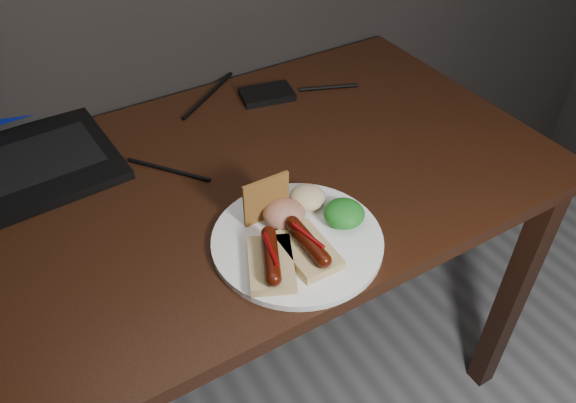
% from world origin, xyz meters
% --- Properties ---
extents(desk, '(1.40, 0.70, 0.75)m').
position_xyz_m(desk, '(0.00, 1.38, 0.66)').
color(desk, black).
rests_on(desk, ground).
extents(laptop, '(0.38, 0.39, 0.25)m').
position_xyz_m(laptop, '(-0.27, 1.67, 0.80)').
color(laptop, black).
rests_on(laptop, desk).
extents(hard_drive, '(0.13, 0.10, 0.02)m').
position_xyz_m(hard_drive, '(0.28, 1.61, 0.76)').
color(hard_drive, black).
rests_on(hard_drive, desk).
extents(desk_cables, '(0.97, 0.35, 0.01)m').
position_xyz_m(desk_cables, '(-0.00, 1.56, 0.75)').
color(desk_cables, black).
rests_on(desk_cables, desk).
extents(plate, '(0.29, 0.29, 0.01)m').
position_xyz_m(plate, '(0.09, 1.17, 0.76)').
color(plate, white).
rests_on(plate, desk).
extents(bread_sausage_left, '(0.11, 0.13, 0.04)m').
position_xyz_m(bread_sausage_left, '(0.02, 1.14, 0.78)').
color(bread_sausage_left, '#DBBE80').
rests_on(bread_sausage_left, plate).
extents(bread_sausage_center, '(0.07, 0.12, 0.04)m').
position_xyz_m(bread_sausage_center, '(0.09, 1.13, 0.78)').
color(bread_sausage_center, '#DBBE80').
rests_on(bread_sausage_center, plate).
extents(crispbread, '(0.09, 0.01, 0.08)m').
position_xyz_m(crispbread, '(0.07, 1.24, 0.80)').
color(crispbread, '#B07530').
rests_on(crispbread, plate).
extents(salad_greens, '(0.07, 0.07, 0.04)m').
position_xyz_m(salad_greens, '(0.18, 1.17, 0.78)').
color(salad_greens, '#135D12').
rests_on(salad_greens, plate).
extents(salsa_mound, '(0.07, 0.07, 0.04)m').
position_xyz_m(salsa_mound, '(0.09, 1.22, 0.78)').
color(salsa_mound, maroon).
rests_on(salsa_mound, plate).
extents(coleslaw_mound, '(0.06, 0.06, 0.04)m').
position_xyz_m(coleslaw_mound, '(0.15, 1.23, 0.78)').
color(coleslaw_mound, beige).
rests_on(coleslaw_mound, plate).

